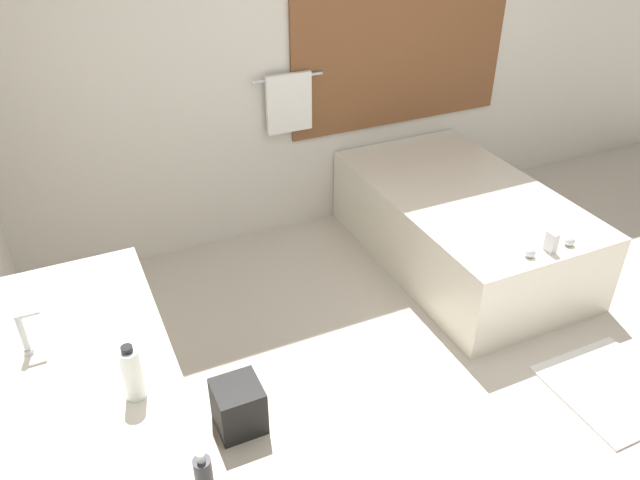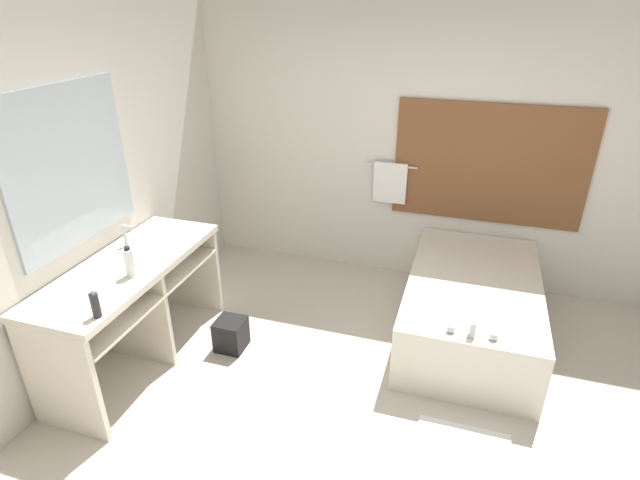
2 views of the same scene
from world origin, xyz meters
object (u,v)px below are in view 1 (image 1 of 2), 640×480
Objects in this scene: bathtub at (460,222)px; waste_bin at (239,406)px; soap_dispenser at (204,478)px; water_bottle_1 at (132,373)px.

bathtub is 2.01m from waste_bin.
soap_dispenser reaches higher than bathtub.
water_bottle_1 is at bearing -151.60° from bathtub.
water_bottle_1 reaches higher than bathtub.
waste_bin is (0.46, 0.47, -0.83)m from water_bottle_1.
water_bottle_1 is 1.16× the size of soap_dispenser.
soap_dispenser is (-2.20, -1.73, 0.65)m from bathtub.
soap_dispenser reaches higher than waste_bin.
soap_dispenser is (0.11, -0.48, -0.02)m from water_bottle_1.
water_bottle_1 reaches higher than waste_bin.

